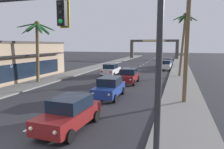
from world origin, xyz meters
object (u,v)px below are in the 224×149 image
object	(u,v)px
sedan_oncoming_far	(111,69)
palm_left_second	(37,38)
sedan_third_in_queue	(109,87)
sedan_lead_at_stop_bar	(70,113)
town_gateway_arch	(154,46)
palm_right_third	(184,32)
sedan_parked_mid_kerb	(165,65)
traffic_signal_mast	(64,30)
sedan_fifth_in_queue	(129,76)
sedan_parked_nearest_kerb	(167,62)

from	to	relation	value
sedan_oncoming_far	palm_left_second	distance (m)	10.97
sedan_third_in_queue	sedan_lead_at_stop_bar	bearing A→B (deg)	-89.22
town_gateway_arch	palm_right_third	bearing A→B (deg)	-77.59
sedan_parked_mid_kerb	town_gateway_arch	distance (m)	28.74
palm_right_third	sedan_third_in_queue	bearing A→B (deg)	-113.70
traffic_signal_mast	sedan_third_in_queue	bearing A→B (deg)	97.68
palm_left_second	sedan_lead_at_stop_bar	bearing A→B (deg)	-47.53
sedan_lead_at_stop_bar	town_gateway_arch	size ratio (longest dim) A/B	0.31
sedan_oncoming_far	sedan_third_in_queue	bearing A→B (deg)	-72.77
sedan_fifth_in_queue	palm_right_third	distance (m)	10.24
sedan_third_in_queue	town_gateway_arch	xyz separation A→B (m)	(-1.96, 49.29, 2.98)
sedan_parked_mid_kerb	palm_left_second	world-z (taller)	palm_left_second
sedan_third_in_queue	palm_left_second	world-z (taller)	palm_left_second
sedan_lead_at_stop_bar	sedan_oncoming_far	distance (m)	19.21
sedan_oncoming_far	town_gateway_arch	distance (m)	37.51
sedan_third_in_queue	sedan_parked_mid_kerb	xyz separation A→B (m)	(3.28, 21.19, 0.00)
sedan_lead_at_stop_bar	sedan_oncoming_far	bearing A→B (deg)	101.40
traffic_signal_mast	sedan_parked_mid_kerb	bearing A→B (deg)	86.16
traffic_signal_mast	sedan_oncoming_far	distance (m)	22.05
sedan_lead_at_stop_bar	town_gateway_arch	bearing A→B (deg)	92.09
sedan_third_in_queue	palm_right_third	distance (m)	15.62
sedan_parked_nearest_kerb	town_gateway_arch	bearing A→B (deg)	103.23
sedan_parked_nearest_kerb	palm_right_third	bearing A→B (deg)	-78.97
sedan_fifth_in_queue	sedan_parked_mid_kerb	xyz separation A→B (m)	(3.22, 14.29, 0.00)
traffic_signal_mast	sedan_oncoming_far	size ratio (longest dim) A/B	2.50
sedan_third_in_queue	sedan_oncoming_far	size ratio (longest dim) A/B	1.01
sedan_oncoming_far	palm_left_second	bearing A→B (deg)	-126.61
sedan_oncoming_far	sedan_fifth_in_queue	bearing A→B (deg)	-53.24
sedan_third_in_queue	sedan_fifth_in_queue	world-z (taller)	same
sedan_parked_mid_kerb	palm_right_third	size ratio (longest dim) A/B	0.53
sedan_third_in_queue	sedan_parked_nearest_kerb	world-z (taller)	same
traffic_signal_mast	sedan_parked_mid_kerb	world-z (taller)	traffic_signal_mast
palm_right_third	traffic_signal_mast	bearing A→B (deg)	-101.68
sedan_fifth_in_queue	sedan_oncoming_far	xyz separation A→B (m)	(-3.76, 5.04, 0.00)
sedan_fifth_in_queue	sedan_parked_mid_kerb	size ratio (longest dim) A/B	1.00
sedan_lead_at_stop_bar	sedan_third_in_queue	world-z (taller)	same
sedan_parked_mid_kerb	palm_right_third	world-z (taller)	palm_right_third
sedan_lead_at_stop_bar	sedan_parked_mid_kerb	xyz separation A→B (m)	(3.18, 28.08, 0.00)
sedan_oncoming_far	town_gateway_arch	xyz separation A→B (m)	(1.75, 37.35, 2.98)
traffic_signal_mast	sedan_lead_at_stop_bar	distance (m)	4.81
traffic_signal_mast	sedan_third_in_queue	world-z (taller)	traffic_signal_mast
traffic_signal_mast	town_gateway_arch	distance (m)	58.55
sedan_parked_nearest_kerb	sedan_lead_at_stop_bar	bearing A→B (deg)	-95.42
sedan_parked_nearest_kerb	palm_right_third	size ratio (longest dim) A/B	0.53
traffic_signal_mast	palm_left_second	world-z (taller)	palm_left_second
sedan_parked_mid_kerb	town_gateway_arch	xyz separation A→B (m)	(-5.23, 28.10, 2.98)
sedan_third_in_queue	town_gateway_arch	size ratio (longest dim) A/B	0.31
sedan_oncoming_far	town_gateway_arch	world-z (taller)	town_gateway_arch
traffic_signal_mast	sedan_lead_at_stop_bar	world-z (taller)	traffic_signal_mast
sedan_oncoming_far	sedan_parked_mid_kerb	size ratio (longest dim) A/B	0.99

